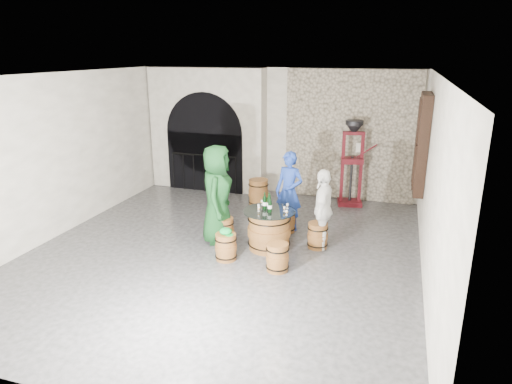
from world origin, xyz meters
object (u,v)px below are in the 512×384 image
(barrel_stool_near_right, at_px, (277,257))
(barrel_stool_near_left, at_px, (226,247))
(person_green, at_px, (217,194))
(person_blue, at_px, (289,191))
(barrel_stool_left, at_px, (224,230))
(wine_bottle_center, at_px, (270,205))
(corking_press, at_px, (352,157))
(side_barrel, at_px, (258,193))
(wine_bottle_left, at_px, (265,202))
(wine_bottle_right, at_px, (269,203))
(person_white, at_px, (323,209))
(barrel_table, at_px, (269,230))
(barrel_stool_right, at_px, (318,236))
(barrel_stool_far, at_px, (286,220))

(barrel_stool_near_right, height_order, barrel_stool_near_left, same)
(person_green, xyz_separation_m, person_blue, (1.17, 1.02, -0.13))
(barrel_stool_left, xyz_separation_m, wine_bottle_center, (0.95, -0.10, 0.64))
(barrel_stool_left, relative_size, corking_press, 0.24)
(side_barrel, distance_m, corking_press, 2.39)
(wine_bottle_left, bearing_deg, wine_bottle_right, -7.29)
(person_blue, height_order, wine_bottle_right, person_blue)
(person_white, distance_m, wine_bottle_left, 1.09)
(barrel_table, height_order, side_barrel, barrel_table)
(corking_press, bearing_deg, person_green, -137.83)
(person_white, bearing_deg, wine_bottle_right, -73.80)
(person_blue, distance_m, wine_bottle_left, 1.02)
(person_green, bearing_deg, corking_press, -47.92)
(barrel_stool_near_left, bearing_deg, barrel_stool_right, 34.56)
(person_blue, xyz_separation_m, side_barrel, (-1.05, 1.28, -0.50))
(person_white, bearing_deg, wine_bottle_left, -75.55)
(barrel_stool_near_right, bearing_deg, person_white, 64.71)
(person_green, bearing_deg, wine_bottle_left, -99.49)
(wine_bottle_center, distance_m, side_barrel, 2.65)
(side_barrel, bearing_deg, corking_press, 19.07)
(person_blue, relative_size, wine_bottle_left, 5.10)
(wine_bottle_left, bearing_deg, barrel_stool_near_right, -61.29)
(barrel_stool_near_left, bearing_deg, barrel_stool_left, 113.60)
(barrel_stool_far, bearing_deg, wine_bottle_left, -104.27)
(barrel_table, height_order, barrel_stool_far, barrel_table)
(barrel_table, bearing_deg, side_barrel, 111.83)
(person_blue, bearing_deg, barrel_stool_near_right, -66.93)
(person_white, xyz_separation_m, side_barrel, (-1.88, 2.00, -0.45))
(barrel_stool_near_right, relative_size, wine_bottle_center, 1.52)
(wine_bottle_left, bearing_deg, barrel_stool_right, 13.47)
(barrel_stool_near_left, distance_m, side_barrel, 3.06)
(barrel_stool_right, distance_m, wine_bottle_right, 1.13)
(wine_bottle_right, bearing_deg, person_white, 15.68)
(person_green, distance_m, wine_bottle_left, 0.94)
(barrel_table, distance_m, wine_bottle_left, 0.53)
(barrel_table, bearing_deg, person_blue, 83.72)
(barrel_stool_left, distance_m, barrel_stool_near_right, 1.57)
(person_blue, bearing_deg, barrel_table, -81.31)
(barrel_stool_far, height_order, person_blue, person_blue)
(barrel_stool_left, height_order, barrel_stool_right, same)
(person_blue, bearing_deg, wine_bottle_right, -83.30)
(barrel_stool_right, xyz_separation_m, wine_bottle_right, (-0.90, -0.25, 0.64))
(barrel_stool_right, distance_m, corking_press, 2.93)
(barrel_stool_right, xyz_separation_m, side_barrel, (-1.81, 2.03, 0.08))
(barrel_stool_far, xyz_separation_m, side_barrel, (-1.04, 1.42, 0.08))
(barrel_table, height_order, person_blue, person_blue)
(barrel_stool_far, distance_m, person_green, 1.62)
(barrel_stool_left, height_order, wine_bottle_center, wine_bottle_center)
(barrel_stool_near_left, distance_m, person_green, 1.12)
(barrel_stool_right, bearing_deg, person_green, -171.96)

